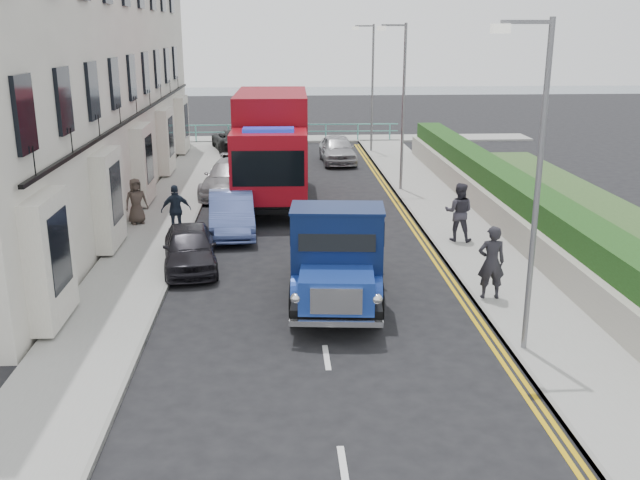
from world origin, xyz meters
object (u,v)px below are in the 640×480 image
at_px(bedford_lorry, 337,263).
at_px(parked_car_front, 190,247).
at_px(lamp_mid, 401,98).
at_px(lamp_near, 533,172).
at_px(red_lorry, 272,145).
at_px(lamp_far, 370,81).
at_px(pedestrian_east_near, 491,262).

distance_m(bedford_lorry, parked_car_front, 5.34).
xyz_separation_m(lamp_mid, parked_car_front, (-7.78, -9.83, -3.36)).
xyz_separation_m(lamp_near, red_lorry, (-5.40, 14.66, -1.71)).
bearing_deg(bedford_lorry, parked_car_front, 144.61).
distance_m(lamp_near, bedford_lorry, 5.39).
bearing_deg(lamp_far, parked_car_front, -111.41).
relative_size(lamp_far, bedford_lorry, 1.22).
height_order(lamp_mid, pedestrian_east_near, lamp_mid).
bearing_deg(parked_car_front, pedestrian_east_near, -29.58).
distance_m(lamp_far, pedestrian_east_near, 23.20).
bearing_deg(parked_car_front, red_lorry, 66.49).
bearing_deg(lamp_mid, lamp_far, 90.00).
bearing_deg(lamp_far, pedestrian_east_near, -89.45).
xyz_separation_m(lamp_mid, bedford_lorry, (-3.74, -13.28, -2.78)).
height_order(red_lorry, parked_car_front, red_lorry).
xyz_separation_m(lamp_near, lamp_far, (0.00, 26.00, 0.00)).
xyz_separation_m(red_lorry, pedestrian_east_near, (5.63, -11.67, -1.21)).
xyz_separation_m(lamp_near, parked_car_front, (-7.78, 6.17, -3.36)).
bearing_deg(parked_car_front, bedford_lorry, -48.37).
xyz_separation_m(lamp_near, bedford_lorry, (-3.74, 2.72, -2.78)).
relative_size(lamp_mid, lamp_far, 1.00).
bearing_deg(pedestrian_east_near, parked_car_front, -19.01).
distance_m(bedford_lorry, red_lorry, 12.10).
distance_m(lamp_near, parked_car_front, 10.48).
bearing_deg(lamp_far, bedford_lorry, -99.12).
bearing_deg(lamp_near, bedford_lorry, 143.95).
height_order(lamp_near, parked_car_front, lamp_near).
bearing_deg(lamp_near, lamp_mid, 90.00).
relative_size(lamp_near, lamp_mid, 1.00).
bearing_deg(bedford_lorry, lamp_mid, 79.36).
height_order(lamp_near, red_lorry, lamp_near).
xyz_separation_m(lamp_mid, red_lorry, (-5.40, -1.34, -1.71)).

